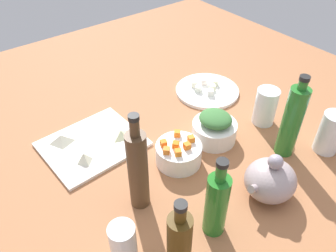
% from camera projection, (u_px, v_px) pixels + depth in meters
% --- Properties ---
extents(tabletop, '(1.90, 1.90, 0.03)m').
position_uv_depth(tabletop, '(168.00, 141.00, 1.10)').
color(tabletop, '#9B613D').
rests_on(tabletop, ground).
extents(cutting_board, '(0.30, 0.26, 0.01)m').
position_uv_depth(cutting_board, '(93.00, 144.00, 1.06)').
color(cutting_board, silver).
rests_on(cutting_board, tabletop).
extents(plate_tofu, '(0.24, 0.24, 0.01)m').
position_uv_depth(plate_tofu, '(207.00, 91.00, 1.29)').
color(plate_tofu, white).
rests_on(plate_tofu, tabletop).
extents(bowl_greens, '(0.14, 0.14, 0.06)m').
position_uv_depth(bowl_greens, '(214.00, 131.00, 1.07)').
color(bowl_greens, white).
rests_on(bowl_greens, tabletop).
extents(bowl_carrots, '(0.14, 0.14, 0.06)m').
position_uv_depth(bowl_carrots, '(179.00, 154.00, 0.99)').
color(bowl_carrots, white).
rests_on(bowl_carrots, tabletop).
extents(teapot, '(0.16, 0.13, 0.14)m').
position_uv_depth(teapot, '(270.00, 180.00, 0.88)').
color(teapot, '#9E8C8F').
rests_on(teapot, tabletop).
extents(bottle_0, '(0.05, 0.05, 0.29)m').
position_uv_depth(bottle_0, '(138.00, 170.00, 0.81)').
color(bottle_0, '#493320').
rests_on(bottle_0, tabletop).
extents(bottle_1, '(0.06, 0.06, 0.27)m').
position_uv_depth(bottle_1, '(292.00, 121.00, 0.97)').
color(bottle_1, '#256D26').
rests_on(bottle_1, tabletop).
extents(bottle_2, '(0.05, 0.05, 0.23)m').
position_uv_depth(bottle_2, '(216.00, 204.00, 0.77)').
color(bottle_2, '#257024').
rests_on(bottle_2, tabletop).
extents(bottle_3, '(0.05, 0.05, 0.25)m').
position_uv_depth(bottle_3, '(179.00, 248.00, 0.67)').
color(bottle_3, '#47310F').
rests_on(bottle_3, tabletop).
extents(drinking_glass_0, '(0.07, 0.07, 0.13)m').
position_uv_depth(drinking_glass_0, '(266.00, 106.00, 1.12)').
color(drinking_glass_0, white).
rests_on(drinking_glass_0, tabletop).
extents(drinking_glass_1, '(0.06, 0.06, 0.14)m').
position_uv_depth(drinking_glass_1, '(124.00, 248.00, 0.71)').
color(drinking_glass_1, white).
rests_on(drinking_glass_1, tabletop).
extents(drinking_glass_2, '(0.07, 0.07, 0.13)m').
position_uv_depth(drinking_glass_2, '(330.00, 133.00, 1.01)').
color(drinking_glass_2, white).
rests_on(drinking_glass_2, tabletop).
extents(carrot_cube_0, '(0.02, 0.02, 0.02)m').
position_uv_depth(carrot_cube_0, '(163.00, 143.00, 0.96)').
color(carrot_cube_0, orange).
rests_on(carrot_cube_0, bowl_carrots).
extents(carrot_cube_1, '(0.02, 0.02, 0.02)m').
position_uv_depth(carrot_cube_1, '(192.00, 138.00, 0.98)').
color(carrot_cube_1, orange).
rests_on(carrot_cube_1, bowl_carrots).
extents(carrot_cube_2, '(0.03, 0.03, 0.02)m').
position_uv_depth(carrot_cube_2, '(177.00, 133.00, 1.00)').
color(carrot_cube_2, orange).
rests_on(carrot_cube_2, bowl_carrots).
extents(carrot_cube_3, '(0.02, 0.02, 0.02)m').
position_uv_depth(carrot_cube_3, '(187.00, 146.00, 0.95)').
color(carrot_cube_3, orange).
rests_on(carrot_cube_3, bowl_carrots).
extents(carrot_cube_4, '(0.02, 0.02, 0.02)m').
position_uv_depth(carrot_cube_4, '(178.00, 152.00, 0.93)').
color(carrot_cube_4, orange).
rests_on(carrot_cube_4, bowl_carrots).
extents(carrot_cube_5, '(0.03, 0.03, 0.02)m').
position_uv_depth(carrot_cube_5, '(176.00, 145.00, 0.96)').
color(carrot_cube_5, orange).
rests_on(carrot_cube_5, bowl_carrots).
extents(carrot_cube_6, '(0.03, 0.03, 0.02)m').
position_uv_depth(carrot_cube_6, '(166.00, 151.00, 0.94)').
color(carrot_cube_6, orange).
rests_on(carrot_cube_6, bowl_carrots).
extents(chopped_greens_mound, '(0.10, 0.11, 0.04)m').
position_uv_depth(chopped_greens_mound, '(216.00, 119.00, 1.03)').
color(chopped_greens_mound, '#3A6E36').
rests_on(chopped_greens_mound, bowl_greens).
extents(tofu_cube_0, '(0.03, 0.03, 0.02)m').
position_uv_depth(tofu_cube_0, '(198.00, 89.00, 1.27)').
color(tofu_cube_0, white).
rests_on(tofu_cube_0, plate_tofu).
extents(tofu_cube_1, '(0.03, 0.03, 0.02)m').
position_uv_depth(tofu_cube_1, '(204.00, 82.00, 1.31)').
color(tofu_cube_1, white).
rests_on(tofu_cube_1, plate_tofu).
extents(tofu_cube_2, '(0.03, 0.03, 0.02)m').
position_uv_depth(tofu_cube_2, '(194.00, 84.00, 1.30)').
color(tofu_cube_2, white).
rests_on(tofu_cube_2, plate_tofu).
extents(tofu_cube_3, '(0.03, 0.03, 0.02)m').
position_uv_depth(tofu_cube_3, '(210.00, 93.00, 1.25)').
color(tofu_cube_3, white).
rests_on(tofu_cube_3, plate_tofu).
extents(tofu_cube_4, '(0.03, 0.03, 0.02)m').
position_uv_depth(tofu_cube_4, '(212.00, 87.00, 1.28)').
color(tofu_cube_4, '#F2F6CE').
rests_on(tofu_cube_4, plate_tofu).
extents(tofu_cube_5, '(0.03, 0.03, 0.02)m').
position_uv_depth(tofu_cube_5, '(215.00, 83.00, 1.30)').
color(tofu_cube_5, '#F0F4CD').
rests_on(tofu_cube_5, plate_tofu).
extents(dumpling_0, '(0.04, 0.04, 0.03)m').
position_uv_depth(dumpling_0, '(84.00, 157.00, 0.98)').
color(dumpling_0, beige).
rests_on(dumpling_0, cutting_board).
extents(dumpling_1, '(0.07, 0.06, 0.02)m').
position_uv_depth(dumpling_1, '(121.00, 134.00, 1.07)').
color(dumpling_1, beige).
rests_on(dumpling_1, cutting_board).
extents(dumpling_2, '(0.07, 0.07, 0.03)m').
position_uv_depth(dumpling_2, '(62.00, 139.00, 1.05)').
color(dumpling_2, beige).
rests_on(dumpling_2, cutting_board).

